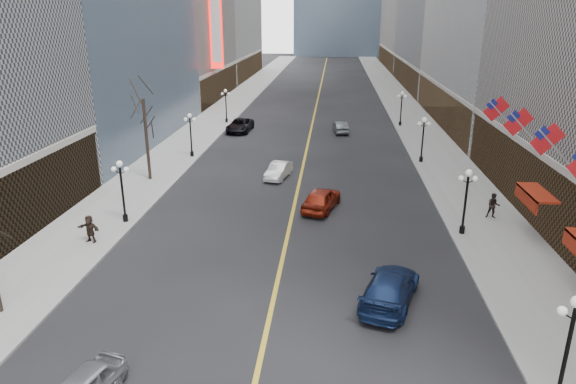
% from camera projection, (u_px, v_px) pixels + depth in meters
% --- Properties ---
extents(sidewalk_east, '(6.00, 230.00, 0.15)m').
position_uv_depth(sidewalk_east, '(412.00, 120.00, 72.36)').
color(sidewalk_east, gray).
rests_on(sidewalk_east, ground).
extents(sidewalk_west, '(6.00, 230.00, 0.15)m').
position_uv_depth(sidewalk_west, '(217.00, 117.00, 74.72)').
color(sidewalk_west, gray).
rests_on(sidewalk_west, ground).
extents(lane_line, '(0.25, 200.00, 0.02)m').
position_uv_depth(lane_line, '(316.00, 107.00, 82.97)').
color(lane_line, gold).
rests_on(lane_line, ground).
extents(streetlamp_east_0, '(1.26, 0.44, 4.52)m').
position_uv_depth(streetlamp_east_0, '(569.00, 339.00, 18.92)').
color(streetlamp_east_0, black).
rests_on(streetlamp_east_0, sidewalk_east).
extents(streetlamp_east_1, '(1.26, 0.44, 4.52)m').
position_uv_depth(streetlamp_east_1, '(466.00, 195.00, 33.98)').
color(streetlamp_east_1, black).
rests_on(streetlamp_east_1, sidewalk_east).
extents(streetlamp_east_2, '(1.26, 0.44, 4.52)m').
position_uv_depth(streetlamp_east_2, '(423.00, 135.00, 50.92)').
color(streetlamp_east_2, black).
rests_on(streetlamp_east_2, sidewalk_east).
extents(streetlamp_east_3, '(1.26, 0.44, 4.52)m').
position_uv_depth(streetlamp_east_3, '(401.00, 105.00, 67.86)').
color(streetlamp_east_3, black).
rests_on(streetlamp_east_3, sidewalk_east).
extents(streetlamp_west_1, '(1.26, 0.44, 4.52)m').
position_uv_depth(streetlamp_west_1, '(122.00, 185.00, 35.96)').
color(streetlamp_west_1, black).
rests_on(streetlamp_west_1, sidewalk_west).
extents(streetlamp_west_2, '(1.26, 0.44, 4.52)m').
position_uv_depth(streetlamp_west_2, '(190.00, 130.00, 52.90)').
color(streetlamp_west_2, black).
rests_on(streetlamp_west_2, sidewalk_west).
extents(streetlamp_west_3, '(1.26, 0.44, 4.52)m').
position_uv_depth(streetlamp_west_3, '(226.00, 102.00, 69.84)').
color(streetlamp_west_3, black).
rests_on(streetlamp_west_3, sidewalk_west).
extents(flag_3, '(2.87, 0.12, 2.87)m').
position_uv_depth(flag_3, '(550.00, 142.00, 29.42)').
color(flag_3, '#B2B2B7').
rests_on(flag_3, ground).
extents(flag_4, '(2.87, 0.12, 2.87)m').
position_uv_depth(flag_4, '(521.00, 124.00, 34.13)').
color(flag_4, '#B2B2B7').
rests_on(flag_4, ground).
extents(flag_5, '(2.87, 0.12, 2.87)m').
position_uv_depth(flag_5, '(498.00, 111.00, 38.83)').
color(flag_5, '#B2B2B7').
rests_on(flag_5, ground).
extents(awning_c, '(1.40, 4.00, 0.93)m').
position_uv_depth(awning_c, '(534.00, 194.00, 33.56)').
color(awning_c, maroon).
rests_on(awning_c, ground).
extents(theatre_marquee, '(2.00, 0.55, 12.00)m').
position_uv_depth(theatre_marquee, '(216.00, 29.00, 80.38)').
color(theatre_marquee, red).
rests_on(theatre_marquee, ground).
extents(tree_west_far, '(3.60, 3.60, 7.92)m').
position_uv_depth(tree_west_far, '(144.00, 112.00, 44.42)').
color(tree_west_far, '#2D231C').
rests_on(tree_west_far, sidewalk_west).
extents(car_nb_mid, '(2.36, 4.52, 1.42)m').
position_uv_depth(car_nb_mid, '(278.00, 171.00, 46.90)').
color(car_nb_mid, '#BCBCBE').
rests_on(car_nb_mid, ground).
extents(car_nb_far, '(3.01, 6.05, 1.65)m').
position_uv_depth(car_nb_far, '(240.00, 125.00, 65.46)').
color(car_nb_far, black).
rests_on(car_nb_far, ground).
extents(car_sb_near, '(3.97, 6.22, 1.68)m').
position_uv_depth(car_sb_near, '(390.00, 288.00, 26.49)').
color(car_sb_near, '#132249').
rests_on(car_sb_near, ground).
extents(car_sb_mid, '(3.31, 5.41, 1.72)m').
position_uv_depth(car_sb_mid, '(321.00, 199.00, 39.30)').
color(car_sb_mid, maroon).
rests_on(car_sb_mid, ground).
extents(car_sb_far, '(2.10, 4.56, 1.45)m').
position_uv_depth(car_sb_far, '(340.00, 127.00, 64.90)').
color(car_sb_far, '#515759').
rests_on(car_sb_far, ground).
extents(ped_east_walk, '(0.98, 0.64, 1.87)m').
position_uv_depth(ped_east_walk, '(493.00, 206.00, 37.19)').
color(ped_east_walk, black).
rests_on(ped_east_walk, sidewalk_east).
extents(ped_west_far, '(1.77, 0.93, 1.84)m').
position_uv_depth(ped_west_far, '(90.00, 229.00, 33.24)').
color(ped_west_far, black).
rests_on(ped_west_far, sidewalk_west).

